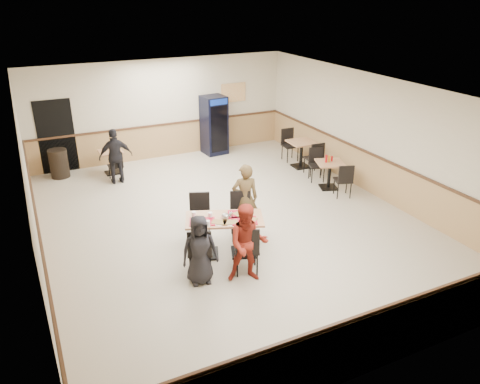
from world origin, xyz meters
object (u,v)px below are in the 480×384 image
main_table (225,230)px  diner_woman_left (200,250)px  diner_man_opposite (245,199)px  trash_bin (59,163)px  diner_woman_right (248,244)px  side_table_near (330,171)px  pepsi_cooler (214,125)px  lone_diner (116,156)px  back_table (111,158)px  side_table_far (301,150)px

main_table → diner_woman_left: diner_woman_left is taller
diner_man_opposite → trash_bin: 6.09m
diner_woman_right → side_table_near: (3.83, 2.87, -0.26)m
diner_woman_left → pepsi_cooler: size_ratio=0.72×
main_table → diner_woman_left: bearing=-117.9°
lone_diner → side_table_near: (4.97, -2.80, -0.27)m
diner_woman_right → side_table_near: size_ratio=1.73×
diner_woman_right → side_table_near: diner_woman_right is taller
trash_bin → back_table: bearing=-14.2°
diner_man_opposite → pepsi_cooler: (1.45, 5.16, 0.14)m
diner_woman_right → back_table: size_ratio=2.22×
side_table_near → back_table: bearing=144.3°
diner_man_opposite → lone_diner: bearing=-49.9°
diner_woman_left → side_table_near: size_ratio=1.52×
diner_woman_right → back_table: (-1.14, 6.44, -0.30)m
diner_man_opposite → back_table: (-1.90, 4.77, -0.33)m
diner_man_opposite → pepsi_cooler: 5.36m
diner_woman_right → diner_woman_left: bearing=-179.8°
back_table → lone_diner: bearing=-90.0°
back_table → trash_bin: trash_bin is taller
diner_woman_left → trash_bin: bearing=113.5°
main_table → side_table_far: size_ratio=2.13×
pepsi_cooler → trash_bin: bearing=175.6°
main_table → diner_woman_right: bearing=-67.6°
diner_woman_left → diner_woman_right: diner_woman_right is taller
diner_woman_right → trash_bin: size_ratio=1.86×
lone_diner → main_table: bearing=105.7°
diner_man_opposite → side_table_far: (3.26, 2.88, -0.26)m
lone_diner → pepsi_cooler: (3.34, 1.16, 0.16)m
diner_woman_left → pepsi_cooler: bearing=73.9°
diner_man_opposite → side_table_far: bearing=-123.8°
side_table_near → pepsi_cooler: size_ratio=0.47×
diner_woman_left → side_table_far: 6.42m
diner_woman_left → side_table_far: (4.82, 4.23, -0.14)m
side_table_far → diner_man_opposite: bearing=-138.6°
diner_woman_right → lone_diner: 5.78m
side_table_far → diner_woman_right: bearing=-131.5°
main_table → side_table_far: 5.38m
main_table → trash_bin: bearing=134.4°
trash_bin → diner_woman_right: bearing=-69.6°
lone_diner → trash_bin: (-1.38, 1.12, -0.35)m
main_table → diner_woman_right: diner_woman_right is taller
lone_diner → back_table: size_ratio=2.24×
diner_man_opposite → side_table_near: 3.31m
diner_man_opposite → diner_woman_right: bearing=80.3°
side_table_near → side_table_far: (0.19, 1.67, 0.04)m
diner_woman_right → pepsi_cooler: 7.18m
main_table → side_table_near: 4.29m
side_table_far → trash_bin: size_ratio=0.98×
main_table → pepsi_cooler: (2.23, 5.84, 0.38)m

